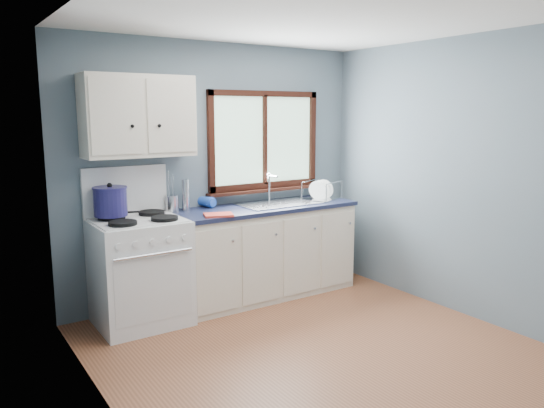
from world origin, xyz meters
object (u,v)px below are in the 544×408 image
stockpot (110,201)px  thermos (186,195)px  utensil_crock (172,203)px  dish_rack (322,194)px  sink (280,210)px  skillet (112,213)px  base_cabinets (265,255)px  gas_range (140,268)px

stockpot → thermos: 0.73m
stockpot → thermos: stockpot is taller
utensil_crock → dish_rack: (1.60, -0.22, -0.02)m
sink → skillet: (-1.66, 0.11, 0.12)m
stockpot → utensil_crock: (0.60, 0.09, -0.09)m
sink → utensil_crock: size_ratio=2.17×
skillet → utensil_crock: utensil_crock is taller
base_cabinets → utensil_crock: bearing=167.1°
dish_rack → utensil_crock: bearing=147.8°
skillet → thermos: 0.72m
utensil_crock → gas_range: bearing=-151.6°
gas_range → stockpot: bearing=145.1°
gas_range → dish_rack: 2.07m
thermos → gas_range: bearing=-159.8°
gas_range → skillet: bearing=143.2°
gas_range → sink: size_ratio=1.62×
base_cabinets → dish_rack: dish_rack is taller
sink → stockpot: stockpot is taller
sink → stockpot: (-1.67, 0.11, 0.23)m
gas_range → utensil_crock: (0.41, 0.22, 0.51)m
sink → skillet: 1.67m
base_cabinets → sink: bearing=-0.1°
base_cabinets → sink: (0.18, -0.00, 0.45)m
gas_range → dish_rack: bearing=0.1°
thermos → stockpot: bearing=-174.6°
gas_range → sink: (1.49, 0.02, 0.37)m
gas_range → thermos: 0.81m
sink → stockpot: bearing=176.2°
dish_rack → sink: bearing=154.1°
base_cabinets → gas_range: bearing=-179.2°
base_cabinets → thermos: 1.03m
base_cabinets → dish_rack: (0.71, -0.01, 0.56)m
gas_range → skillet: 0.54m
sink → skillet: sink is taller
gas_range → base_cabinets: gas_range is taller
utensil_crock → dish_rack: size_ratio=0.79×
gas_range → base_cabinets: (1.31, 0.02, -0.08)m
gas_range → utensil_crock: 0.69m
gas_range → base_cabinets: 1.31m
skillet → dish_rack: bearing=15.0°
gas_range → skillet: (-0.18, 0.13, 0.49)m
gas_range → dish_rack: gas_range is taller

